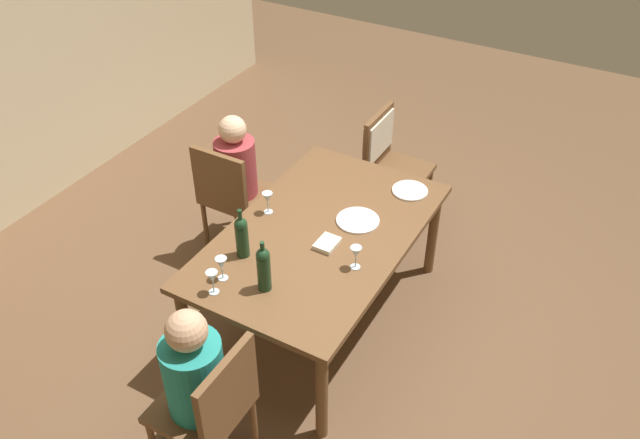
% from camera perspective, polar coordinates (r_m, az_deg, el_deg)
% --- Properties ---
extents(ground_plane, '(10.00, 10.00, 0.00)m').
position_cam_1_polar(ground_plane, '(4.61, 0.00, -8.26)').
color(ground_plane, brown).
extents(dining_table, '(1.75, 1.07, 0.74)m').
position_cam_1_polar(dining_table, '(4.16, 0.00, -1.92)').
color(dining_table, brown).
rests_on(dining_table, ground_plane).
extents(chair_left_end, '(0.44, 0.44, 0.92)m').
position_cam_1_polar(chair_left_end, '(3.51, -9.22, -15.44)').
color(chair_left_end, brown).
rests_on(chair_left_end, ground_plane).
extents(chair_far_right, '(0.44, 0.44, 0.92)m').
position_cam_1_polar(chair_far_right, '(4.86, -7.66, 2.35)').
color(chair_far_right, brown).
rests_on(chair_far_right, ground_plane).
extents(chair_right_end, '(0.44, 0.46, 0.92)m').
position_cam_1_polar(chair_right_end, '(5.17, 5.69, 5.70)').
color(chair_right_end, brown).
rests_on(chair_right_end, ground_plane).
extents(person_woman_host, '(0.31, 0.35, 1.13)m').
position_cam_1_polar(person_woman_host, '(3.46, -10.96, -13.42)').
color(person_woman_host, '#33333D').
rests_on(person_woman_host, ground_plane).
extents(person_man_bearded, '(0.34, 0.29, 1.11)m').
position_cam_1_polar(person_man_bearded, '(4.87, -7.00, 4.07)').
color(person_man_bearded, '#33333D').
rests_on(person_man_bearded, ground_plane).
extents(wine_bottle_tall_green, '(0.08, 0.08, 0.33)m').
position_cam_1_polar(wine_bottle_tall_green, '(3.89, -6.72, -1.39)').
color(wine_bottle_tall_green, '#19381E').
rests_on(wine_bottle_tall_green, dining_table).
extents(wine_bottle_dark_red, '(0.08, 0.08, 0.33)m').
position_cam_1_polar(wine_bottle_dark_red, '(3.65, -4.85, -4.14)').
color(wine_bottle_dark_red, '#19381E').
rests_on(wine_bottle_dark_red, dining_table).
extents(wine_glass_near_left, '(0.07, 0.07, 0.15)m').
position_cam_1_polar(wine_glass_near_left, '(4.23, -4.52, 1.80)').
color(wine_glass_near_left, silver).
rests_on(wine_glass_near_left, dining_table).
extents(wine_glass_centre, '(0.07, 0.07, 0.15)m').
position_cam_1_polar(wine_glass_centre, '(3.69, -9.22, -4.97)').
color(wine_glass_centre, silver).
rests_on(wine_glass_centre, dining_table).
extents(wine_glass_near_right, '(0.07, 0.07, 0.15)m').
position_cam_1_polar(wine_glass_near_right, '(3.77, -8.45, -3.81)').
color(wine_glass_near_right, silver).
rests_on(wine_glass_near_right, dining_table).
extents(wine_glass_far, '(0.07, 0.07, 0.15)m').
position_cam_1_polar(wine_glass_far, '(3.80, 3.09, -2.90)').
color(wine_glass_far, silver).
rests_on(wine_glass_far, dining_table).
extents(dinner_plate_host, '(0.27, 0.27, 0.01)m').
position_cam_1_polar(dinner_plate_host, '(4.21, 3.26, -0.08)').
color(dinner_plate_host, white).
rests_on(dinner_plate_host, dining_table).
extents(dinner_plate_guest_left, '(0.24, 0.24, 0.01)m').
position_cam_1_polar(dinner_plate_guest_left, '(4.50, 7.72, 2.46)').
color(dinner_plate_guest_left, silver).
rests_on(dinner_plate_guest_left, dining_table).
extents(folded_napkin, '(0.16, 0.12, 0.03)m').
position_cam_1_polar(folded_napkin, '(4.01, 0.62, -2.07)').
color(folded_napkin, beige).
rests_on(folded_napkin, dining_table).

